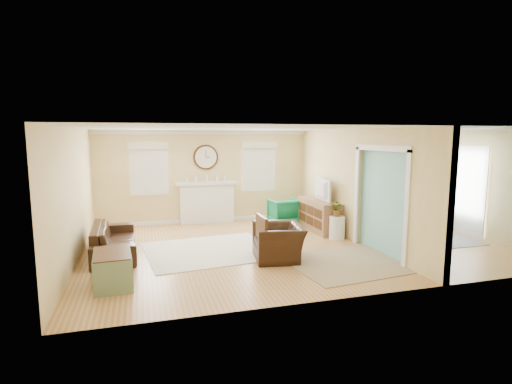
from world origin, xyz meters
TOP-DOWN VIEW (x-y plane):
  - floor at (0.00, 0.00)m, footprint 9.00×9.00m
  - wall_back at (0.00, 3.00)m, footprint 9.00×0.02m
  - wall_front at (0.00, -3.00)m, footprint 9.00×0.02m
  - wall_left at (-4.50, 0.00)m, footprint 0.02×6.00m
  - wall_right at (4.50, 0.00)m, footprint 0.02×6.00m
  - ceiling at (0.00, 0.00)m, footprint 9.00×6.00m
  - partition at (1.51, 0.28)m, footprint 0.17×6.00m
  - fireplace at (-1.50, 2.88)m, footprint 1.70×0.30m
  - wall_clock at (-1.50, 2.97)m, footprint 0.70×0.07m
  - window_left at (-3.05, 2.95)m, footprint 1.05×0.13m
  - window_right at (0.05, 2.95)m, footprint 1.05×0.13m
  - french_doors at (4.45, 0.00)m, footprint 0.06×1.70m
  - pendant at (3.00, 0.00)m, footprint 0.30×0.30m
  - rug_cream at (-1.89, 0.07)m, footprint 2.89×2.58m
  - rug_jute at (0.59, -1.50)m, footprint 2.54×2.17m
  - rug_grey at (2.97, 0.37)m, footprint 2.58×3.23m
  - sofa at (-3.85, 0.36)m, footprint 0.93×2.18m
  - eames_chair at (-0.67, -0.87)m, footprint 1.08×1.19m
  - green_chair at (0.56, 2.23)m, footprint 0.78×0.80m
  - trunk at (-3.75, -1.46)m, footprint 0.66×1.00m
  - credenza at (1.16, 1.15)m, footprint 0.55×1.61m
  - tv at (1.14, 1.15)m, footprint 0.20×0.98m
  - garden_stool at (1.20, 0.24)m, footprint 0.37×0.37m
  - potted_plant at (1.20, 0.24)m, footprint 0.38×0.41m
  - dining_table at (2.97, 0.37)m, footprint 1.11×1.83m
  - dining_chair_n at (2.88, 1.45)m, footprint 0.48×0.48m
  - dining_chair_s at (3.07, -0.67)m, footprint 0.41×0.41m
  - dining_chair_w at (2.39, 0.42)m, footprint 0.47×0.47m
  - dining_chair_e at (3.62, 0.31)m, footprint 0.50×0.50m

SIDE VIEW (x-z plane):
  - floor at x=0.00m, z-range 0.00..0.00m
  - rug_jute at x=0.59m, z-range 0.00..0.01m
  - rug_grey at x=2.97m, z-range 0.00..0.01m
  - rug_cream at x=-1.89m, z-range 0.00..0.01m
  - garden_stool at x=1.20m, z-range 0.00..0.55m
  - trunk at x=-3.75m, z-range 0.00..0.55m
  - dining_table at x=2.97m, z-range 0.00..0.62m
  - sofa at x=-3.85m, z-range 0.00..0.63m
  - green_chair at x=0.56m, z-range 0.00..0.69m
  - eames_chair at x=-0.67m, z-range 0.00..0.69m
  - credenza at x=1.16m, z-range 0.00..0.80m
  - dining_chair_s at x=3.07m, z-range 0.07..0.94m
  - dining_chair_w at x=2.39m, z-range 0.07..0.95m
  - dining_chair_e at x=3.62m, z-range 0.08..1.02m
  - dining_chair_n at x=2.88m, z-range 0.09..1.05m
  - fireplace at x=-1.50m, z-range 0.01..1.18m
  - potted_plant at x=1.20m, z-range 0.55..0.93m
  - tv at x=1.14m, z-range 0.80..1.36m
  - french_doors at x=4.45m, z-range 0.00..2.20m
  - wall_back at x=0.00m, z-range 0.00..2.60m
  - wall_front at x=0.00m, z-range 0.00..2.60m
  - wall_left at x=-4.50m, z-range 0.00..2.60m
  - wall_right at x=4.50m, z-range 0.00..2.60m
  - partition at x=1.51m, z-range 0.06..2.66m
  - window_left at x=-3.05m, z-range 0.95..2.37m
  - window_right at x=0.05m, z-range 0.95..2.37m
  - wall_clock at x=-1.50m, z-range 1.50..2.20m
  - pendant at x=3.00m, z-range 1.93..2.48m
  - ceiling at x=0.00m, z-range 2.59..2.61m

